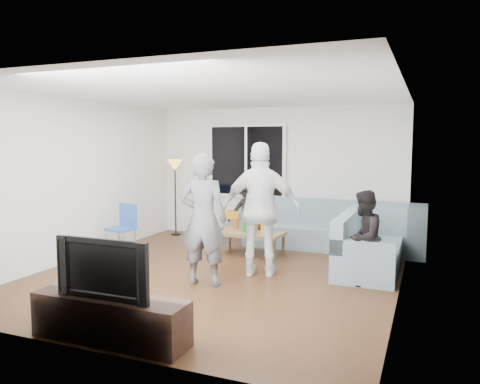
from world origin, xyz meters
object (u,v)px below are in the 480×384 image
at_px(spectator_back, 247,211).
at_px(television, 109,267).
at_px(spectator_right, 363,238).
at_px(tv_console, 110,319).
at_px(coffee_table, 251,243).
at_px(sofa_back_section, 309,224).
at_px(player_right, 261,210).
at_px(player_left, 203,219).
at_px(floor_lamp, 175,198).
at_px(side_chair, 121,230).
at_px(sofa_right_section, 370,242).

relative_size(spectator_back, television, 1.16).
height_order(spectator_right, television, spectator_right).
height_order(tv_console, television, television).
xyz_separation_m(coffee_table, spectator_back, (-0.46, 1.02, 0.39)).
distance_m(sofa_back_section, spectator_right, 2.37).
height_order(player_right, spectator_back, player_right).
bearing_deg(spectator_back, player_left, -89.85).
xyz_separation_m(player_left, spectator_back, (-0.46, 2.83, -0.30)).
bearing_deg(floor_lamp, side_chair, -90.00).
bearing_deg(sofa_back_section, tv_console, -99.19).
xyz_separation_m(sofa_right_section, player_left, (-1.99, -1.63, 0.46)).
distance_m(sofa_right_section, television, 4.14).
relative_size(sofa_back_section, coffee_table, 2.09).
height_order(sofa_back_section, television, television).
distance_m(coffee_table, spectator_back, 1.19).
relative_size(player_right, television, 1.90).
xyz_separation_m(coffee_table, spectator_right, (2.00, -1.01, 0.44)).
bearing_deg(sofa_back_section, player_left, -105.04).
bearing_deg(sofa_back_section, spectator_right, -58.29).
xyz_separation_m(side_chair, player_left, (2.08, -1.00, 0.46)).
bearing_deg(player_left, side_chair, -34.72).
height_order(player_left, spectator_back, player_left).
bearing_deg(floor_lamp, coffee_table, -27.06).
bearing_deg(tv_console, sofa_right_section, 60.83).
bearing_deg(coffee_table, television, -90.25).
bearing_deg(player_left, floor_lamp, -63.08).
height_order(spectator_back, television, spectator_back).
distance_m(sofa_back_section, television, 4.84).
bearing_deg(tv_console, spectator_right, 53.95).
bearing_deg(tv_console, spectator_back, 95.28).
height_order(coffee_table, spectator_right, spectator_right).
relative_size(sofa_right_section, television, 1.97).
height_order(coffee_table, floor_lamp, floor_lamp).
bearing_deg(coffee_table, player_left, -89.88).
distance_m(sofa_right_section, side_chair, 4.12).
distance_m(player_left, tv_console, 2.08).
bearing_deg(floor_lamp, spectator_right, -27.01).
xyz_separation_m(sofa_back_section, player_left, (-0.75, -2.80, 0.46)).
xyz_separation_m(sofa_back_section, coffee_table, (-0.76, -0.99, -0.22)).
distance_m(sofa_back_section, player_left, 2.93).
height_order(player_left, spectator_right, player_left).
xyz_separation_m(tv_console, television, (0.00, 0.00, 0.51)).
distance_m(spectator_right, television, 3.42).
height_order(sofa_back_section, player_right, player_right).
xyz_separation_m(player_right, television, (-0.59, -2.68, -0.23)).
bearing_deg(sofa_right_section, television, 150.83).
distance_m(coffee_table, player_left, 1.93).
relative_size(coffee_table, side_chair, 1.28).
height_order(sofa_right_section, television, television).
bearing_deg(tv_console, television, 0.00).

